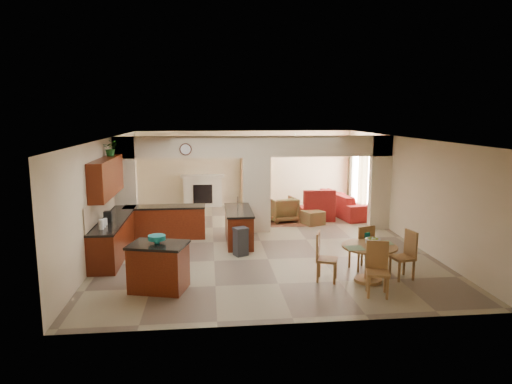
{
  "coord_description": "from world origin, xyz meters",
  "views": [
    {
      "loc": [
        -1.38,
        -11.97,
        3.43
      ],
      "look_at": [
        -0.09,
        0.3,
        1.3
      ],
      "focal_mm": 32.0,
      "sensor_mm": 36.0,
      "label": 1
    }
  ],
  "objects": [
    {
      "name": "wall_front",
      "position": [
        0.0,
        -5.0,
        1.4
      ],
      "size": [
        8.0,
        0.0,
        8.0
      ],
      "primitive_type": "plane",
      "rotation": [
        -1.57,
        0.0,
        0.0
      ],
      "color": "beige",
      "rests_on": "floor"
    },
    {
      "name": "trash_can",
      "position": [
        -0.63,
        -1.23,
        0.32
      ],
      "size": [
        0.38,
        0.36,
        0.64
      ],
      "primitive_type": "cube",
      "rotation": [
        0.0,
        0.0,
        0.43
      ],
      "color": "#303032",
      "rests_on": "floor"
    },
    {
      "name": "wall_left",
      "position": [
        -4.0,
        0.0,
        1.4
      ],
      "size": [
        0.0,
        10.0,
        10.0
      ],
      "primitive_type": "plane",
      "rotation": [
        1.57,
        0.0,
        1.57
      ],
      "color": "beige",
      "rests_on": "floor"
    },
    {
      "name": "drape_a_right",
      "position": [
        3.93,
        2.9,
        1.2
      ],
      "size": [
        0.1,
        0.28,
        2.3
      ],
      "primitive_type": "cube",
      "color": "#46221C",
      "rests_on": "wall_right"
    },
    {
      "name": "partition_right_pier",
      "position": [
        3.7,
        1.0,
        1.4
      ],
      "size": [
        0.6,
        0.25,
        2.8
      ],
      "primitive_type": "cube",
      "color": "beige",
      "rests_on": "floor"
    },
    {
      "name": "plant",
      "position": [
        -3.82,
        -0.15,
        2.57
      ],
      "size": [
        0.4,
        0.36,
        0.4
      ],
      "primitive_type": "imported",
      "rotation": [
        0.0,
        0.0,
        0.13
      ],
      "color": "#124515",
      "rests_on": "upper_cabinets"
    },
    {
      "name": "ceiling",
      "position": [
        0.0,
        0.0,
        2.8
      ],
      "size": [
        10.0,
        10.0,
        0.0
      ],
      "primitive_type": "plane",
      "rotation": [
        3.14,
        0.0,
        0.0
      ],
      "color": "white",
      "rests_on": "wall_back"
    },
    {
      "name": "upper_cabinets",
      "position": [
        -3.82,
        -0.8,
        1.92
      ],
      "size": [
        0.35,
        2.4,
        0.9
      ],
      "primitive_type": "cube",
      "color": "#431107",
      "rests_on": "wall_left"
    },
    {
      "name": "chair_west",
      "position": [
        0.95,
        -3.1,
        0.55
      ],
      "size": [
        0.54,
        0.54,
        1.02
      ],
      "rotation": [
        0.0,
        0.0,
        1.22
      ],
      "color": "olive",
      "rests_on": "floor"
    },
    {
      "name": "wall_clock",
      "position": [
        -2.0,
        0.85,
        2.45
      ],
      "size": [
        0.34,
        0.03,
        0.34
      ],
      "primitive_type": "cylinder",
      "rotation": [
        1.57,
        0.0,
        0.0
      ],
      "color": "#462217",
      "rests_on": "partition_header"
    },
    {
      "name": "partition_header",
      "position": [
        0.0,
        1.0,
        2.5
      ],
      "size": [
        8.0,
        0.25,
        0.6
      ],
      "primitive_type": "cube",
      "color": "beige",
      "rests_on": "partition_center_pier"
    },
    {
      "name": "kitchen_counter",
      "position": [
        -3.26,
        -0.25,
        0.46
      ],
      "size": [
        2.52,
        3.29,
        1.48
      ],
      "color": "#431107",
      "rests_on": "floor"
    },
    {
      "name": "chaise",
      "position": [
        2.12,
        2.31,
        0.21
      ],
      "size": [
        1.04,
        0.85,
        0.41
      ],
      "primitive_type": "cube",
      "rotation": [
        0.0,
        0.0,
        0.01
      ],
      "color": "maroon",
      "rests_on": "floor"
    },
    {
      "name": "teal_bowl",
      "position": [
        -2.4,
        -3.24,
        1.02
      ],
      "size": [
        0.34,
        0.34,
        0.16
      ],
      "primitive_type": "cylinder",
      "color": "#127E80",
      "rests_on": "kitchen_island"
    },
    {
      "name": "glazed_door",
      "position": [
        3.97,
        3.15,
        1.05
      ],
      "size": [
        0.02,
        0.7,
        2.1
      ],
      "primitive_type": "cube",
      "color": "white",
      "rests_on": "wall_right"
    },
    {
      "name": "armchair",
      "position": [
        0.97,
        2.21,
        0.39
      ],
      "size": [
        1.02,
        1.03,
        0.78
      ],
      "primitive_type": "imported",
      "rotation": [
        0.0,
        0.0,
        3.38
      ],
      "color": "maroon",
      "rests_on": "floor"
    },
    {
      "name": "rug",
      "position": [
        1.2,
        2.1,
        0.01
      ],
      "size": [
        1.6,
        1.3,
        0.01
      ],
      "primitive_type": "cube",
      "color": "brown",
      "rests_on": "floor"
    },
    {
      "name": "kitchen_island",
      "position": [
        -2.38,
        -3.27,
        0.47
      ],
      "size": [
        1.25,
        1.03,
        0.94
      ],
      "rotation": [
        0.0,
        0.0,
        -0.27
      ],
      "color": "#431107",
      "rests_on": "floor"
    },
    {
      "name": "shelving_unit",
      "position": [
        0.35,
        4.82,
        0.9
      ],
      "size": [
        1.0,
        0.32,
        1.8
      ],
      "primitive_type": "cube",
      "color": "olive",
      "rests_on": "floor"
    },
    {
      "name": "chair_south",
      "position": [
        1.8,
        -3.92,
        0.55
      ],
      "size": [
        0.51,
        0.51,
        1.02
      ],
      "rotation": [
        0.0,
        0.0,
        -0.26
      ],
      "color": "olive",
      "rests_on": "floor"
    },
    {
      "name": "partition_center_pier",
      "position": [
        0.0,
        1.0,
        1.1
      ],
      "size": [
        0.8,
        0.25,
        2.2
      ],
      "primitive_type": "cube",
      "color": "beige",
      "rests_on": "floor"
    },
    {
      "name": "chair_north",
      "position": [
        1.98,
        -2.58,
        0.55
      ],
      "size": [
        0.53,
        0.53,
        1.02
      ],
      "rotation": [
        0.0,
        0.0,
        3.45
      ],
      "color": "olive",
      "rests_on": "floor"
    },
    {
      "name": "dining_table",
      "position": [
        1.88,
        -3.25,
        0.51
      ],
      "size": [
        1.13,
        1.13,
        0.77
      ],
      "color": "olive",
      "rests_on": "floor"
    },
    {
      "name": "fireplace",
      "position": [
        -1.6,
        4.83,
        0.61
      ],
      "size": [
        1.6,
        0.35,
        1.2
      ],
      "color": "beige",
      "rests_on": "floor"
    },
    {
      "name": "wall_right",
      "position": [
        4.0,
        0.0,
        1.4
      ],
      "size": [
        0.0,
        10.0,
        10.0
      ],
      "primitive_type": "plane",
      "rotation": [
        1.57,
        0.0,
        -1.57
      ],
      "color": "beige",
      "rests_on": "floor"
    },
    {
      "name": "drape_b_right",
      "position": [
        3.93,
        4.6,
        1.2
      ],
      "size": [
        0.1,
        0.28,
        2.3
      ],
      "primitive_type": "cube",
      "color": "#46221C",
      "rests_on": "wall_right"
    },
    {
      "name": "ceiling_fan",
      "position": [
        1.5,
        3.0,
        2.56
      ],
      "size": [
        1.0,
        1.0,
        0.1
      ],
      "primitive_type": "cylinder",
      "color": "white",
      "rests_on": "ceiling"
    },
    {
      "name": "drape_b_left",
      "position": [
        3.93,
        3.4,
        1.2
      ],
      "size": [
        0.1,
        0.28,
        2.3
      ],
      "primitive_type": "cube",
      "color": "#46221C",
      "rests_on": "wall_right"
    },
    {
      "name": "ottoman",
      "position": [
        1.85,
        1.71,
        0.21
      ],
      "size": [
        0.77,
        0.77,
        0.43
      ],
      "primitive_type": "cube",
      "rotation": [
        0.0,
        0.0,
        0.39
      ],
      "color": "maroon",
      "rests_on": "floor"
    },
    {
      "name": "drape_a_left",
      "position": [
        3.93,
        1.7,
        1.2
      ],
      "size": [
        0.1,
        0.28,
        2.3
      ],
      "primitive_type": "cube",
      "color": "#46221C",
      "rests_on": "wall_right"
    },
    {
      "name": "fruit_bowl",
      "position": [
        1.94,
        -3.27,
        0.85
      ],
      "size": [
        0.31,
        0.31,
        0.17
      ],
      "primitive_type": "cylinder",
      "color": "#78A222",
      "rests_on": "dining_table"
    },
    {
      "name": "floor",
      "position": [
        0.0,
        0.0,
        0.0
      ],
      "size": [
        10.0,
        10.0,
        0.0
      ],
      "primitive_type": "plane",
      "color": "gray",
      "rests_on": "ground"
    },
    {
      "name": "sofa",
      "position": [
        3.3,
        2.98,
        0.39
      ],
      "size": [
        2.82,
        1.5,
        0.78
      ],
      "primitive_type": "imported",
      "rotation": [
        0.0,
        0.0,
        1.75
      ],
      "color": "maroon",
      "rests_on": "floor"
    },
    {
      "name": "chair_east",
      "position": [
        2.71,
        -3.15,
        0.55
      ],
      "size": [
        0.49,
        0.49,
        1.02
      ],
      "rotation": [
        0.0,
        0.0,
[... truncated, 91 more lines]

